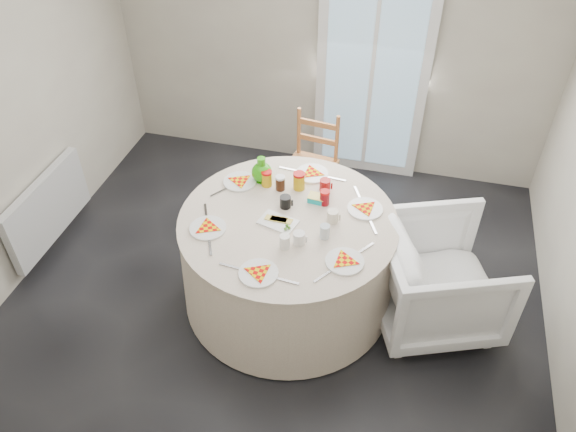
% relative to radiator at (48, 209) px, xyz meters
% --- Properties ---
extents(floor, '(4.00, 4.00, 0.00)m').
position_rel_radiator_xyz_m(floor, '(1.94, -0.20, -0.38)').
color(floor, black).
rests_on(floor, ground).
extents(wall_back, '(4.00, 0.02, 2.60)m').
position_rel_radiator_xyz_m(wall_back, '(1.94, 1.80, 0.92)').
color(wall_back, '#BCB5A3').
rests_on(wall_back, floor).
extents(glass_door, '(1.00, 0.08, 2.10)m').
position_rel_radiator_xyz_m(glass_door, '(2.34, 1.75, 0.67)').
color(glass_door, silver).
rests_on(glass_door, floor).
extents(radiator, '(0.07, 1.00, 0.55)m').
position_rel_radiator_xyz_m(radiator, '(0.00, 0.00, 0.00)').
color(radiator, silver).
rests_on(radiator, floor).
extents(table, '(1.57, 1.57, 0.79)m').
position_rel_radiator_xyz_m(table, '(2.03, -0.08, -0.01)').
color(table, beige).
rests_on(table, floor).
extents(wooden_chair, '(0.46, 0.44, 0.91)m').
position_rel_radiator_xyz_m(wooden_chair, '(1.96, 1.00, 0.09)').
color(wooden_chair, '#AE7939').
rests_on(wooden_chair, floor).
extents(armchair, '(1.04, 1.07, 0.86)m').
position_rel_radiator_xyz_m(armchair, '(3.11, -0.00, 0.01)').
color(armchair, white).
rests_on(armchair, floor).
extents(place_settings, '(1.46, 1.46, 0.02)m').
position_rel_radiator_xyz_m(place_settings, '(2.03, -0.08, 0.39)').
color(place_settings, beige).
rests_on(place_settings, table).
extents(jar_cluster, '(0.53, 0.28, 0.15)m').
position_rel_radiator_xyz_m(jar_cluster, '(2.00, 0.20, 0.44)').
color(jar_cluster, olive).
rests_on(jar_cluster, table).
extents(butter_tub, '(0.13, 0.10, 0.05)m').
position_rel_radiator_xyz_m(butter_tub, '(2.18, 0.17, 0.41)').
color(butter_tub, '#0FB2B7').
rests_on(butter_tub, table).
extents(green_pitcher, '(0.18, 0.18, 0.20)m').
position_rel_radiator_xyz_m(green_pitcher, '(1.73, 0.30, 0.49)').
color(green_pitcher, '#2AA50D').
rests_on(green_pitcher, table).
extents(cheese_platter, '(0.29, 0.22, 0.03)m').
position_rel_radiator_xyz_m(cheese_platter, '(1.98, -0.13, 0.39)').
color(cheese_platter, silver).
rests_on(cheese_platter, table).
extents(mugs_glasses, '(0.77, 0.77, 0.11)m').
position_rel_radiator_xyz_m(mugs_glasses, '(2.16, -0.07, 0.43)').
color(mugs_glasses, gray).
rests_on(mugs_glasses, table).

